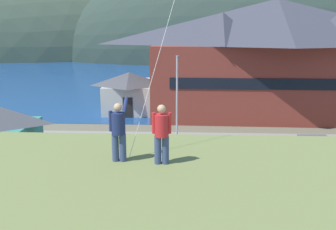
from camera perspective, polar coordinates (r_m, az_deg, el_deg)
ground_plane at (r=20.69m, az=-4.79°, el=-14.30°), size 600.00×600.00×0.00m
parking_lot_pad at (r=25.18m, az=-3.32°, el=-8.97°), size 40.00×20.00×0.10m
bay_water at (r=78.81m, az=0.84°, el=6.21°), size 360.00×84.00×0.03m
far_hill_east_peak at (r=132.36m, az=13.00°, el=8.68°), size 143.11×67.30×64.60m
far_hill_center_saddle at (r=139.10m, az=20.87°, el=8.37°), size 82.00×47.66×64.53m
harbor_lodge at (r=42.39m, az=16.40°, el=8.97°), size 28.50×12.65×12.84m
storage_shed_waterside at (r=42.39m, az=-6.03°, el=3.55°), size 6.67×5.13×4.84m
wharf_dock at (r=54.94m, az=0.02°, el=3.53°), size 3.20×12.87×0.70m
moored_boat_wharfside at (r=57.85m, az=-3.41°, el=4.37°), size 2.49×7.72×2.16m
moored_boat_outer_mooring at (r=52.35m, az=3.87°, el=3.43°), size 3.23×8.07×2.16m
moored_boat_inner_slip at (r=54.87m, az=-3.82°, el=3.88°), size 3.01×8.19×2.16m
parked_car_front_row_red at (r=19.67m, az=-3.19°, el=-12.34°), size 4.31×2.27×1.82m
parked_car_corner_spot at (r=25.21m, az=-3.69°, el=-6.49°), size 4.35×2.37×1.82m
parked_car_front_row_silver at (r=26.42m, az=13.36°, el=-5.90°), size 4.36×2.38×1.82m
parked_car_mid_row_center at (r=21.04m, az=-16.81°, el=-11.16°), size 4.25×2.16×1.82m
parked_car_front_row_end at (r=21.92m, az=23.34°, el=-10.69°), size 4.28×2.22×1.82m
parked_car_mid_row_near at (r=28.86m, az=22.08°, el=-4.89°), size 4.24×2.13×1.82m
parking_light_pole at (r=29.21m, az=1.42°, el=2.98°), size 0.24×0.78×7.46m
person_kite_flyer at (r=10.65m, az=-7.75°, el=-2.31°), size 0.52×0.66×1.86m
person_companion at (r=10.34m, az=-1.01°, el=-2.75°), size 0.55×0.40×1.74m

